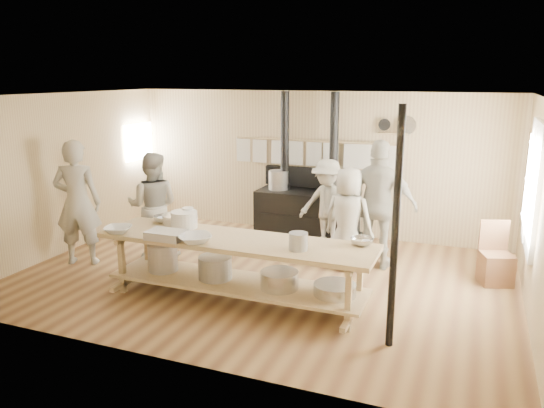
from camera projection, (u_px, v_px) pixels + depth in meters
name	position (u px, v px, depth m)	size (l,w,h in m)	color
ground	(263.00, 277.00, 7.74)	(7.00, 7.00, 0.00)	brown
room_shell	(262.00, 167.00, 7.36)	(7.00, 7.00, 7.00)	tan
window_right	(534.00, 186.00, 6.70)	(0.09, 1.50, 1.65)	beige
left_opening	(139.00, 142.00, 10.40)	(0.00, 0.90, 0.90)	white
stove	(307.00, 209.00, 9.54)	(1.90, 0.75, 2.60)	black
towel_rail	(313.00, 151.00, 9.55)	(3.00, 0.04, 0.47)	#9E815A
back_wall_shelf	(397.00, 128.00, 8.95)	(0.63, 0.14, 0.32)	#9E815A
prep_table	(235.00, 263.00, 6.81)	(3.60, 0.90, 0.85)	#9E815A
support_post	(395.00, 231.00, 5.49)	(0.08, 0.08, 2.60)	black
cook_far_left	(78.00, 203.00, 8.10)	(0.71, 0.47, 1.94)	#A6A493
cook_left	(153.00, 206.00, 8.40)	(0.83, 0.65, 1.71)	#A6A493
cook_center	(348.00, 219.00, 7.91)	(0.76, 0.50, 1.56)	#A6A493
cook_right	(379.00, 205.00, 7.92)	(1.15, 0.48, 1.96)	#A6A493
cook_by_window	(327.00, 205.00, 8.84)	(0.99, 0.57, 1.53)	#A6A493
chair	(495.00, 265.00, 7.47)	(0.52, 0.52, 0.88)	brown
bowl_white_a	(118.00, 230.00, 6.97)	(0.35, 0.35, 0.09)	white
bowl_steel_a	(165.00, 219.00, 7.46)	(0.31, 0.31, 0.10)	silver
bowl_white_b	(195.00, 239.00, 6.56)	(0.41, 0.41, 0.10)	white
bowl_steel_b	(362.00, 241.00, 6.46)	(0.29, 0.29, 0.09)	silver
roasting_pan	(166.00, 235.00, 6.70)	(0.48, 0.32, 0.11)	#B2B2B7
mixing_bowl_large	(178.00, 219.00, 7.38)	(0.43, 0.43, 0.14)	silver
bucket_galv	(298.00, 241.00, 6.27)	(0.23, 0.23, 0.21)	gray
deep_bowl_enamel	(184.00, 219.00, 7.20)	(0.36, 0.36, 0.22)	white
pitcher	(188.00, 216.00, 7.31)	(0.16, 0.16, 0.25)	white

